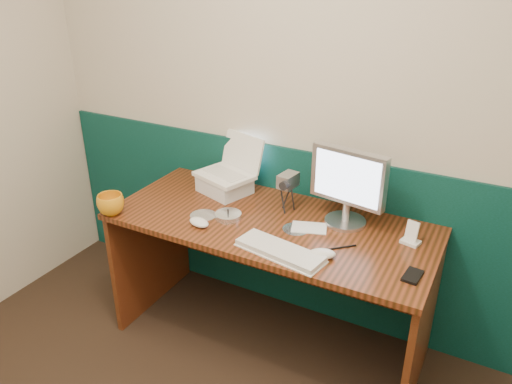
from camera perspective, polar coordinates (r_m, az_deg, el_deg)
The scene contains 19 objects.
back_wall at distance 2.53m, azimuth 8.55°, elevation 9.56°, with size 3.50×0.04×2.50m, color beige.
wainscot at distance 2.82m, azimuth 7.49°, elevation -5.33°, with size 3.48×0.02×1.00m, color #072F24.
desk at distance 2.66m, azimuth 1.55°, elevation -10.44°, with size 1.60×0.70×0.75m, color #351B09.
laptop_riser at distance 2.74m, azimuth -3.61°, elevation 0.84°, with size 0.25×0.21×0.09m, color white.
laptop at distance 2.67m, azimuth -3.71°, elevation 4.06°, with size 0.29×0.22×0.24m, color white, non-canonical shape.
monitor at distance 2.39m, azimuth 10.48°, elevation 0.42°, with size 0.37×0.11×0.37m, color silver, non-canonical shape.
keyboard at distance 2.19m, azimuth 2.77°, elevation -6.80°, with size 0.40×0.13×0.02m, color silver.
mouse_right at distance 2.18m, azimuth 7.55°, elevation -7.01°, with size 0.12×0.07×0.04m, color silver.
mouse_left at distance 2.42m, azimuth -6.53°, elevation -3.46°, with size 0.11×0.07×0.04m, color white.
mug at distance 2.60m, azimuth -16.27°, elevation -1.37°, with size 0.13×0.13×0.11m, color orange.
camcorder at distance 2.51m, azimuth 3.65°, elevation 0.14°, with size 0.10×0.14×0.22m, color #A2A2A6, non-canonical shape.
cd_spindle at distance 2.48m, azimuth -3.20°, elevation -2.73°, with size 0.13×0.13×0.03m, color silver.
cd_loose_a at distance 2.52m, azimuth -6.06°, elevation -2.65°, with size 0.13×0.13×0.00m, color silver.
cd_loose_b at distance 2.39m, azimuth 4.61°, elevation -4.23°, with size 0.13×0.13×0.00m, color silver.
pen at distance 2.27m, azimuth 9.72°, elevation -6.26°, with size 0.01×0.01×0.14m, color black.
papers at distance 2.40m, azimuth 6.08°, elevation -4.08°, with size 0.17×0.11×0.00m, color silver.
dock at distance 2.37m, azimuth 17.23°, elevation -5.46°, with size 0.08×0.06×0.02m, color white.
music_player at distance 2.35m, azimuth 17.40°, elevation -4.30°, with size 0.06×0.01×0.10m, color white.
pda at distance 2.14m, azimuth 17.45°, elevation -9.11°, with size 0.06×0.11×0.01m, color black.
Camera 1 is at (0.81, -0.55, 1.93)m, focal length 35.00 mm.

